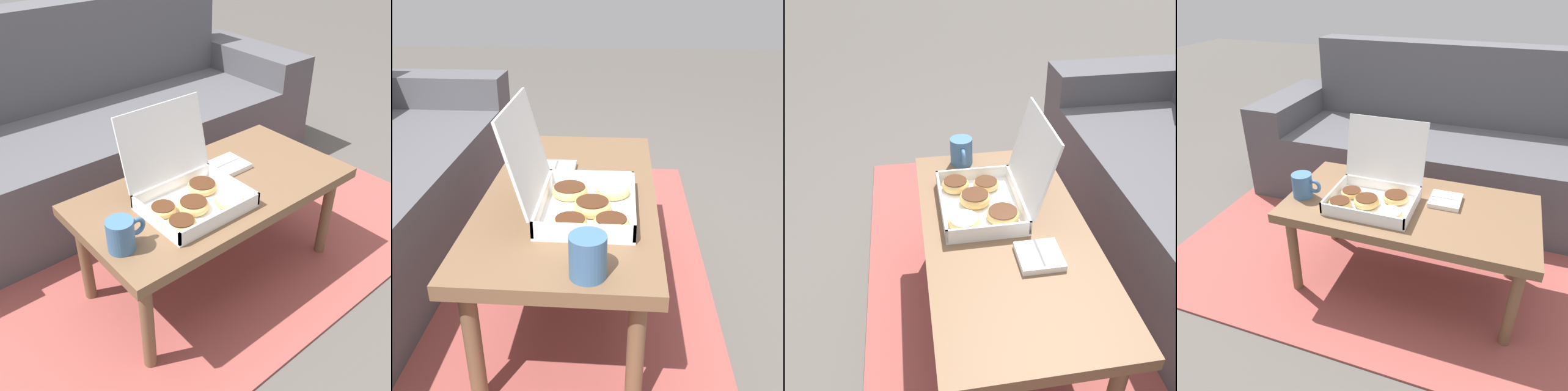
# 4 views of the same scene
# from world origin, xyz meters

# --- Properties ---
(ground_plane) EXTENTS (12.00, 12.00, 0.00)m
(ground_plane) POSITION_xyz_m (0.00, 0.00, 0.00)
(ground_plane) COLOR #514C47
(area_rug) EXTENTS (2.41, 1.80, 0.01)m
(area_rug) POSITION_xyz_m (0.00, 0.30, 0.01)
(area_rug) COLOR #994742
(area_rug) RESTS_ON ground_plane
(couch) EXTENTS (2.29, 0.78, 0.90)m
(couch) POSITION_xyz_m (0.00, 0.79, 0.31)
(couch) COLOR #4C4C51
(couch) RESTS_ON ground_plane
(coffee_table) EXTENTS (1.03, 0.52, 0.43)m
(coffee_table) POSITION_xyz_m (0.00, -0.11, 0.38)
(coffee_table) COLOR brown
(coffee_table) RESTS_ON ground_plane
(pastry_box) EXTENTS (0.35, 0.34, 0.31)m
(pastry_box) POSITION_xyz_m (-0.14, -0.15, 0.48)
(pastry_box) COLOR white
(pastry_box) RESTS_ON coffee_table
(coffee_mug) EXTENTS (0.13, 0.09, 0.10)m
(coffee_mug) POSITION_xyz_m (-0.44, -0.19, 0.48)
(coffee_mug) COLOR #3D6693
(coffee_mug) RESTS_ON coffee_table
(napkin_stack) EXTENTS (0.13, 0.13, 0.02)m
(napkin_stack) POSITION_xyz_m (0.14, -0.04, 0.44)
(napkin_stack) COLOR white
(napkin_stack) RESTS_ON coffee_table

